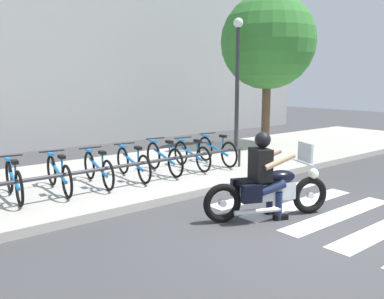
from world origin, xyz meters
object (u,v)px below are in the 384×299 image
bicycle_2 (59,174)px  bicycle_4 (133,163)px  bicycle_7 (217,151)px  motorcycle (268,191)px  bicycle_1 (14,181)px  bicycle_6 (192,155)px  bicycle_3 (98,169)px  bike_rack (130,166)px  street_lamp (237,73)px  bicycle_5 (164,158)px  rider (265,169)px  tree_near_rack (268,42)px

bicycle_2 → bicycle_4: bearing=0.0°
bicycle_4 → bicycle_7: (2.43, -0.00, 0.01)m
bicycle_4 → bicycle_7: size_ratio=1.02×
motorcycle → bicycle_1: 4.44m
motorcycle → bicycle_6: size_ratio=1.32×
bicycle_6 → bicycle_3: bearing=180.0°
bicycle_1 → bike_rack: bearing=-15.3°
bike_rack → street_lamp: 5.19m
motorcycle → bicycle_3: motorcycle is taller
bicycle_3 → bicycle_4: 0.81m
street_lamp → motorcycle: bearing=-129.7°
bicycle_4 → bicycle_3: bearing=180.0°
bicycle_1 → street_lamp: street_lamp is taller
bicycle_6 → bike_rack: bicycle_6 is taller
motorcycle → bicycle_1: motorcycle is taller
bicycle_6 → bicycle_7: 0.81m
bicycle_4 → bicycle_5: size_ratio=1.01×
rider → bicycle_1: rider is taller
rider → bicycle_3: (-1.40, 3.16, -0.34)m
motorcycle → street_lamp: 5.84m
bicycle_7 → street_lamp: 2.81m
motorcycle → tree_near_rack: (5.28, 4.63, 3.00)m
bicycle_1 → bicycle_5: (3.24, -0.00, 0.01)m
motorcycle → tree_near_rack: 7.64m
motorcycle → bicycle_4: 3.26m
bicycle_7 → tree_near_rack: size_ratio=0.33×
bicycle_6 → tree_near_rack: tree_near_rack is taller
bicycle_6 → rider: bearing=-108.1°
rider → bicycle_4: 3.23m
bike_rack → tree_near_rack: tree_near_rack is taller
bicycle_2 → bicycle_3: size_ratio=1.02×
bicycle_2 → bicycle_7: (4.05, -0.00, 0.01)m
motorcycle → bicycle_6: 3.34m
bicycle_3 → street_lamp: bearing=11.7°
rider → bicycle_1: 4.38m
rider → bicycle_6: size_ratio=0.90×
bicycle_3 → bike_rack: 0.69m
bike_rack → street_lamp: bearing=19.2°
bicycle_3 → bicycle_4: (0.81, -0.00, 0.00)m
bicycle_5 → bicycle_6: size_ratio=1.05×
bike_rack → bicycle_1: bearing=164.7°
rider → bicycle_7: (1.84, 3.16, -0.32)m
rider → bike_rack: 2.80m
bicycle_7 → bike_rack: 2.89m
rider → bicycle_5: bearing=86.0°
rider → bicycle_7: 3.67m
bicycle_3 → motorcycle: bearing=-65.3°
bicycle_5 → street_lamp: street_lamp is taller
bicycle_2 → street_lamp: size_ratio=0.42×
bicycle_6 → street_lamp: street_lamp is taller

